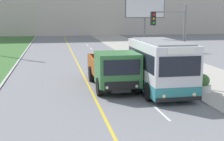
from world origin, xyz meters
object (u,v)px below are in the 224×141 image
at_px(traffic_light_mast, 174,36).
at_px(billboard_large, 145,9).
at_px(planter_round_second, 203,84).
at_px(dump_truck, 114,70).
at_px(city_bus, 160,67).

relative_size(traffic_light_mast, billboard_large, 0.77).
xyz_separation_m(billboard_large, planter_round_second, (-2.72, -21.20, -4.54)).
distance_m(dump_truck, traffic_light_mast, 4.26).
distance_m(city_bus, billboard_large, 21.48).
height_order(city_bus, traffic_light_mast, traffic_light_mast).
bearing_deg(planter_round_second, city_bus, 165.16).
distance_m(city_bus, dump_truck, 2.78).
bearing_deg(city_bus, traffic_light_mast, 42.03).
xyz_separation_m(dump_truck, traffic_light_mast, (3.72, -0.02, 2.06)).
height_order(traffic_light_mast, billboard_large, billboard_large).
height_order(city_bus, dump_truck, city_bus).
xyz_separation_m(city_bus, dump_truck, (-2.53, 1.09, -0.34)).
bearing_deg(city_bus, dump_truck, 156.61).
distance_m(city_bus, traffic_light_mast, 2.36).
bearing_deg(dump_truck, city_bus, -23.39).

